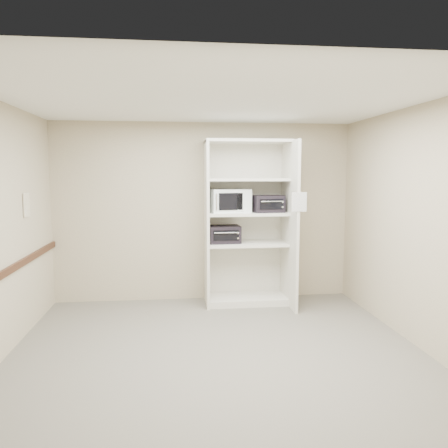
{
  "coord_description": "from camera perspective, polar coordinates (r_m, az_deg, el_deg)",
  "views": [
    {
      "loc": [
        -0.45,
        -4.64,
        1.94
      ],
      "look_at": [
        0.23,
        1.31,
        1.24
      ],
      "focal_mm": 35.0,
      "sensor_mm": 36.0,
      "label": 1
    }
  ],
  "objects": [
    {
      "name": "wall_front",
      "position": [
        2.74,
        3.04,
        -5.87
      ],
      "size": [
        4.5,
        0.02,
        2.7
      ],
      "primitive_type": "cube",
      "color": "#BEB28D",
      "rests_on": "ground"
    },
    {
      "name": "floor",
      "position": [
        5.05,
        -0.97,
        -15.99
      ],
      "size": [
        4.5,
        4.0,
        0.01
      ],
      "primitive_type": "cube",
      "color": "#656156",
      "rests_on": "ground"
    },
    {
      "name": "chair_rail",
      "position": [
        5.08,
        -27.05,
        -5.94
      ],
      "size": [
        0.04,
        3.98,
        0.08
      ],
      "primitive_type": "cube",
      "color": "#371D10",
      "rests_on": "wall_left"
    },
    {
      "name": "paper_sign",
      "position": [
        5.96,
        9.8,
        2.86
      ],
      "size": [
        0.2,
        0.01,
        0.26
      ],
      "primitive_type": "cube",
      "rotation": [
        0.0,
        0.0,
        0.01
      ],
      "color": "white",
      "rests_on": "shelving_unit"
    },
    {
      "name": "wall_back",
      "position": [
        6.68,
        -2.65,
        1.56
      ],
      "size": [
        4.5,
        0.02,
        2.7
      ],
      "primitive_type": "cube",
      "color": "#BEB28D",
      "rests_on": "ground"
    },
    {
      "name": "wall_poster",
      "position": [
        5.83,
        -24.4,
        2.29
      ],
      "size": [
        0.01,
        0.21,
        0.29
      ],
      "primitive_type": "cube",
      "color": "white",
      "rests_on": "wall_left"
    },
    {
      "name": "wall_right",
      "position": [
        5.4,
        23.52,
        -0.21
      ],
      "size": [
        0.02,
        4.0,
        2.7
      ],
      "primitive_type": "cube",
      "color": "#BEB28D",
      "rests_on": "ground"
    },
    {
      "name": "microwave",
      "position": [
        6.45,
        0.68,
        3.08
      ],
      "size": [
        0.62,
        0.5,
        0.34
      ],
      "primitive_type": "cube",
      "rotation": [
        0.0,
        0.0,
        0.14
      ],
      "color": "white",
      "rests_on": "shelving_unit"
    },
    {
      "name": "toaster_oven_upper",
      "position": [
        6.46,
        5.75,
        2.64
      ],
      "size": [
        0.47,
        0.37,
        0.25
      ],
      "primitive_type": "cube",
      "rotation": [
        0.0,
        0.0,
        0.12
      ],
      "color": "black",
      "rests_on": "shelving_unit"
    },
    {
      "name": "ceiling",
      "position": [
        4.72,
        -1.04,
        15.89
      ],
      "size": [
        4.5,
        4.0,
        0.01
      ],
      "primitive_type": "cube",
      "color": "white"
    },
    {
      "name": "toaster_oven_lower",
      "position": [
        6.45,
        0.05,
        -1.34
      ],
      "size": [
        0.47,
        0.36,
        0.25
      ],
      "primitive_type": "cube",
      "rotation": [
        0.0,
        0.0,
        0.04
      ],
      "color": "black",
      "rests_on": "shelving_unit"
    },
    {
      "name": "shelving_unit",
      "position": [
        6.49,
        3.42,
        -0.54
      ],
      "size": [
        1.24,
        0.92,
        2.42
      ],
      "color": "silver",
      "rests_on": "floor"
    }
  ]
}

